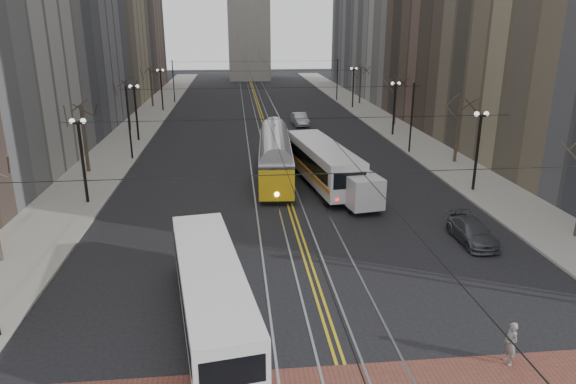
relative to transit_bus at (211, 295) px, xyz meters
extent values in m
plane|color=black|center=(4.66, -2.04, -1.39)|extent=(260.00, 260.00, 0.00)
cube|color=gray|center=(-10.34, 42.96, -1.32)|extent=(5.00, 140.00, 0.15)
cube|color=gray|center=(19.66, 42.96, -1.32)|extent=(5.00, 140.00, 0.15)
cube|color=gray|center=(4.66, 42.96, -1.39)|extent=(4.80, 130.00, 0.02)
cube|color=gold|center=(4.66, 42.96, -1.38)|extent=(0.42, 130.00, 0.01)
cylinder|color=black|center=(-9.04, 15.96, 1.41)|extent=(0.20, 0.20, 5.60)
cylinder|color=black|center=(-9.04, 35.96, 1.41)|extent=(0.20, 0.20, 5.60)
cylinder|color=black|center=(-9.04, 55.96, 1.41)|extent=(0.20, 0.20, 5.60)
cylinder|color=black|center=(18.36, 15.96, 1.41)|extent=(0.20, 0.20, 5.60)
cylinder|color=black|center=(18.36, 35.96, 1.41)|extent=(0.20, 0.20, 5.60)
cylinder|color=black|center=(18.36, 55.96, 1.41)|extent=(0.20, 0.20, 5.60)
cylinder|color=#382D23|center=(-11.04, 23.96, 1.41)|extent=(0.28, 0.28, 5.60)
cylinder|color=#382D23|center=(-11.04, 41.96, 1.41)|extent=(0.28, 0.28, 5.60)
cylinder|color=#382D23|center=(-11.04, 59.96, 1.41)|extent=(0.28, 0.28, 5.60)
cylinder|color=#382D23|center=(20.36, 23.96, 1.41)|extent=(0.28, 0.28, 5.60)
cylinder|color=#382D23|center=(20.36, 41.96, 1.41)|extent=(0.28, 0.28, 5.60)
cylinder|color=#382D23|center=(20.36, 59.96, 1.41)|extent=(0.28, 0.28, 5.60)
cylinder|color=black|center=(3.16, 42.96, 4.61)|extent=(0.03, 120.00, 0.03)
cylinder|color=black|center=(6.16, 42.96, 4.61)|extent=(0.03, 120.00, 0.03)
cylinder|color=black|center=(-8.24, 27.96, 1.91)|extent=(0.16, 0.16, 6.60)
cylinder|color=black|center=(-8.24, 63.96, 1.91)|extent=(0.16, 0.16, 6.60)
cylinder|color=black|center=(17.56, 27.96, 1.91)|extent=(0.16, 0.16, 6.60)
cylinder|color=black|center=(17.56, 63.96, 1.91)|extent=(0.16, 0.16, 6.60)
cube|color=silver|center=(0.00, 0.00, 0.00)|extent=(4.02, 11.37, 2.79)
cube|color=gold|center=(4.16, 20.45, 0.13)|extent=(3.22, 13.06, 3.05)
cube|color=silver|center=(7.62, 18.66, 0.17)|extent=(4.11, 12.18, 3.12)
cube|color=beige|center=(8.98, 13.99, -0.19)|extent=(2.99, 5.71, 2.41)
imported|color=#3A3D41|center=(8.66, 20.98, -0.61)|extent=(2.07, 4.66, 1.56)
imported|color=#A1A5A9|center=(8.95, 43.22, -0.65)|extent=(1.91, 4.59, 1.48)
imported|color=#404348|center=(14.16, 7.09, -0.78)|extent=(1.76, 4.27, 1.24)
imported|color=slate|center=(10.67, -3.54, -0.56)|extent=(0.44, 0.63, 1.63)
camera|label=1|loc=(1.18, -18.33, 10.21)|focal=32.00mm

